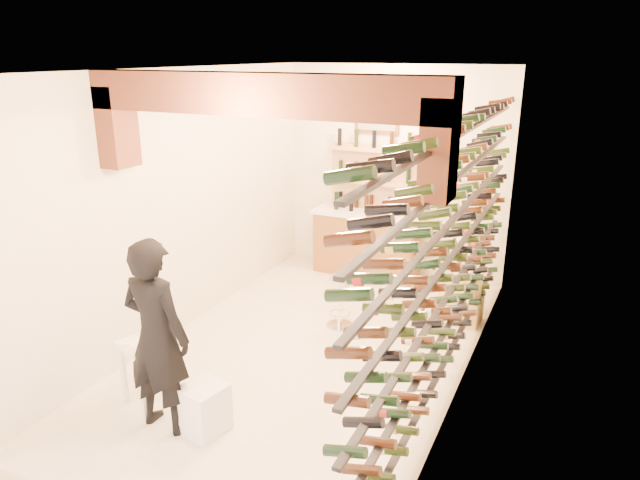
# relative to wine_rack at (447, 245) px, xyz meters

# --- Properties ---
(ground) EXTENTS (6.00, 6.00, 0.00)m
(ground) POSITION_rel_wine_rack_xyz_m (-1.53, 0.00, -1.55)
(ground) COLOR white
(ground) RESTS_ON ground
(room_shell) EXTENTS (3.52, 6.02, 3.21)m
(room_shell) POSITION_rel_wine_rack_xyz_m (-1.53, -0.26, 0.70)
(room_shell) COLOR #EEE5CE
(room_shell) RESTS_ON ground
(wine_rack) EXTENTS (0.32, 5.70, 2.56)m
(wine_rack) POSITION_rel_wine_rack_xyz_m (0.00, 0.00, 0.00)
(wine_rack) COLOR black
(wine_rack) RESTS_ON ground
(back_counter) EXTENTS (1.70, 0.62, 1.29)m
(back_counter) POSITION_rel_wine_rack_xyz_m (-1.83, 2.65, -1.02)
(back_counter) COLOR #955F2E
(back_counter) RESTS_ON ground
(back_shelving) EXTENTS (1.40, 0.31, 2.73)m
(back_shelving) POSITION_rel_wine_rack_xyz_m (-1.83, 2.89, -0.38)
(back_shelving) COLOR tan
(back_shelving) RESTS_ON ground
(tasting_table) EXTENTS (0.60, 0.60, 0.82)m
(tasting_table) POSITION_rel_wine_rack_xyz_m (-2.52, -1.58, -1.00)
(tasting_table) COLOR white
(tasting_table) RESTS_ON ground
(white_stool) EXTENTS (0.45, 0.45, 0.47)m
(white_stool) POSITION_rel_wine_rack_xyz_m (-1.76, -1.73, -1.31)
(white_stool) COLOR white
(white_stool) RESTS_ON ground
(person) EXTENTS (0.69, 0.46, 1.87)m
(person) POSITION_rel_wine_rack_xyz_m (-2.15, -1.83, -0.61)
(person) COLOR black
(person) RESTS_ON ground
(chrome_barstool) EXTENTS (0.35, 0.35, 0.68)m
(chrome_barstool) POSITION_rel_wine_rack_xyz_m (-1.46, 0.75, -1.16)
(chrome_barstool) COLOR silver
(chrome_barstool) RESTS_ON ground
(crate_lower) EXTENTS (0.59, 0.43, 0.34)m
(crate_lower) POSITION_rel_wine_rack_xyz_m (-0.13, 1.58, -1.38)
(crate_lower) COLOR #DBB778
(crate_lower) RESTS_ON ground
(crate_upper) EXTENTS (0.52, 0.44, 0.26)m
(crate_upper) POSITION_rel_wine_rack_xyz_m (-0.13, 1.58, -1.08)
(crate_upper) COLOR #DBB778
(crate_upper) RESTS_ON crate_lower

